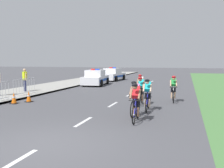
% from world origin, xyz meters
% --- Properties ---
extents(ground_plane, '(160.00, 160.00, 0.00)m').
position_xyz_m(ground_plane, '(0.00, 0.00, 0.00)').
color(ground_plane, '#4C4C51').
extents(sidewalk_slab, '(4.06, 60.00, 0.12)m').
position_xyz_m(sidewalk_slab, '(-7.81, 14.00, 0.06)').
color(sidewalk_slab, '#A3A099').
rests_on(sidewalk_slab, ground).
extents(kerb_edge, '(0.16, 60.00, 0.13)m').
position_xyz_m(kerb_edge, '(-5.86, 14.00, 0.07)').
color(kerb_edge, '#9E9E99').
rests_on(kerb_edge, ground).
extents(lane_markings_centre, '(0.14, 25.60, 0.01)m').
position_xyz_m(lane_markings_centre, '(0.00, 10.75, 0.00)').
color(lane_markings_centre, white).
rests_on(lane_markings_centre, ground).
extents(cyclist_lead, '(0.43, 1.72, 1.56)m').
position_xyz_m(cyclist_lead, '(1.93, 3.40, 0.79)').
color(cyclist_lead, black).
rests_on(cyclist_lead, ground).
extents(cyclist_second, '(0.42, 1.72, 1.56)m').
position_xyz_m(cyclist_second, '(1.71, 4.36, 0.79)').
color(cyclist_second, black).
rests_on(cyclist_second, ground).
extents(cyclist_third, '(0.43, 1.72, 1.56)m').
position_xyz_m(cyclist_third, '(2.04, 5.67, 0.79)').
color(cyclist_third, black).
rests_on(cyclist_third, ground).
extents(cyclist_fourth, '(0.42, 1.72, 1.56)m').
position_xyz_m(cyclist_fourth, '(1.45, 7.14, 0.79)').
color(cyclist_fourth, black).
rests_on(cyclist_fourth, ground).
extents(cyclist_fifth, '(0.44, 1.72, 1.56)m').
position_xyz_m(cyclist_fifth, '(3.08, 8.59, 0.79)').
color(cyclist_fifth, black).
rests_on(cyclist_fifth, ground).
extents(cyclist_sixth, '(0.42, 1.72, 1.56)m').
position_xyz_m(cyclist_sixth, '(1.04, 9.39, 0.79)').
color(cyclist_sixth, black).
rests_on(cyclist_sixth, ground).
extents(police_car_nearest, '(2.32, 4.55, 1.59)m').
position_xyz_m(police_car_nearest, '(-4.73, 16.71, 0.68)').
color(police_car_nearest, white).
rests_on(police_car_nearest, ground).
extents(police_car_second, '(2.28, 4.53, 1.59)m').
position_xyz_m(police_car_second, '(-4.73, 22.70, 0.68)').
color(police_car_second, white).
rests_on(police_car_second, ground).
extents(crowd_barrier_rear, '(0.56, 2.32, 1.07)m').
position_xyz_m(crowd_barrier_rear, '(-6.52, 8.04, 0.65)').
color(crowd_barrier_rear, '#B7BABF').
rests_on(crowd_barrier_rear, sidewalk_slab).
extents(traffic_cone_near, '(0.36, 0.36, 0.64)m').
position_xyz_m(traffic_cone_near, '(-5.30, 5.42, 0.31)').
color(traffic_cone_near, black).
rests_on(traffic_cone_near, ground).
extents(traffic_cone_mid, '(0.36, 0.36, 0.64)m').
position_xyz_m(traffic_cone_mid, '(-4.87, 6.16, 0.31)').
color(traffic_cone_mid, black).
rests_on(traffic_cone_mid, ground).
extents(spectator_closest, '(0.48, 0.38, 1.68)m').
position_xyz_m(spectator_closest, '(-7.60, 9.58, 1.08)').
color(spectator_closest, '#23284C').
rests_on(spectator_closest, sidewalk_slab).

